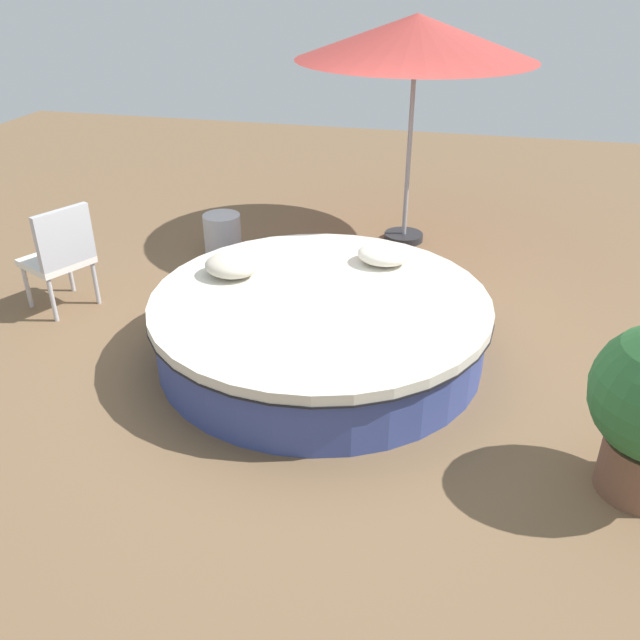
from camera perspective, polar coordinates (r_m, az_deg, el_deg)
The scene contains 7 objects.
ground_plane at distance 5.45m, azimuth -0.00°, elevation -2.89°, with size 16.00×16.00×0.00m, color brown.
round_bed at distance 5.31m, azimuth -0.00°, elevation -0.43°, with size 2.69×2.69×0.52m.
throw_pillow_0 at distance 5.76m, azimuth 5.50°, elevation 5.65°, with size 0.45×0.38×0.17m, color silver.
throw_pillow_1 at distance 5.55m, azimuth -7.60°, elevation 4.69°, with size 0.45×0.40×0.18m, color beige.
patio_chair at distance 6.33m, azimuth -21.43°, elevation 5.44°, with size 0.68×0.68×0.98m.
patio_umbrella at distance 7.20m, azimuth 8.30°, elevation 22.87°, with size 2.45×2.45×2.37m.
side_table at distance 7.18m, azimuth -8.37°, elevation 7.12°, with size 0.39×0.39×0.48m, color #B7B7BC.
Camera 1 is at (1.09, -4.50, 2.87)m, focal length 37.19 mm.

